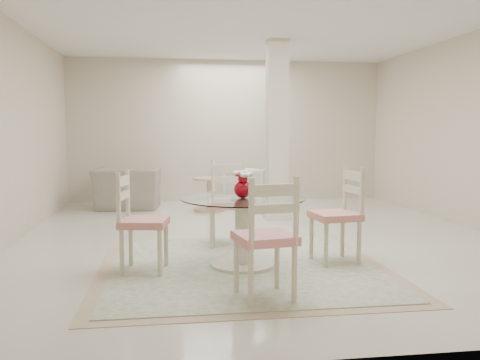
{
  "coord_description": "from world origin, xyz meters",
  "views": [
    {
      "loc": [
        -1.13,
        -6.27,
        1.34
      ],
      "look_at": [
        -0.42,
        -1.21,
        0.85
      ],
      "focal_mm": 38.0,
      "sensor_mm": 36.0,
      "label": 1
    }
  ],
  "objects": [
    {
      "name": "ground",
      "position": [
        0.0,
        0.0,
        0.0
      ],
      "size": [
        7.0,
        7.0,
        0.0
      ],
      "primitive_type": "plane",
      "color": "silver",
      "rests_on": "ground"
    },
    {
      "name": "room_shell",
      "position": [
        0.0,
        0.0,
        1.86
      ],
      "size": [
        6.02,
        7.02,
        2.71
      ],
      "color": "beige",
      "rests_on": "ground"
    },
    {
      "name": "column",
      "position": [
        0.5,
        1.3,
        1.35
      ],
      "size": [
        0.3,
        0.3,
        2.7
      ],
      "primitive_type": "cube",
      "color": "beige",
      "rests_on": "ground"
    },
    {
      "name": "area_rug",
      "position": [
        -0.42,
        -1.41,
        0.01
      ],
      "size": [
        2.8,
        2.8,
        0.02
      ],
      "color": "tan",
      "rests_on": "ground"
    },
    {
      "name": "dining_table",
      "position": [
        -0.42,
        -1.41,
        0.35
      ],
      "size": [
        1.2,
        1.2,
        0.69
      ],
      "rotation": [
        0.0,
        0.0,
        0.04
      ],
      "color": "beige",
      "rests_on": "ground"
    },
    {
      "name": "red_vase",
      "position": [
        -0.42,
        -1.41,
        0.83
      ],
      "size": [
        0.21,
        0.19,
        0.27
      ],
      "color": "#A60514",
      "rests_on": "dining_table"
    },
    {
      "name": "dining_chair_east",
      "position": [
        0.6,
        -1.37,
        0.57
      ],
      "size": [
        0.49,
        0.49,
        1.09
      ],
      "rotation": [
        0.0,
        0.0,
        -1.44
      ],
      "color": "beige",
      "rests_on": "ground"
    },
    {
      "name": "dining_chair_north",
      "position": [
        -0.45,
        -0.39,
        0.58
      ],
      "size": [
        0.5,
        0.5,
        1.11
      ],
      "rotation": [
        0.0,
        0.0,
        -0.13
      ],
      "color": "beige",
      "rests_on": "ground"
    },
    {
      "name": "dining_chair_west",
      "position": [
        -1.44,
        -1.44,
        0.56
      ],
      "size": [
        0.49,
        0.49,
        1.07
      ],
      "rotation": [
        0.0,
        0.0,
        1.41
      ],
      "color": "beige",
      "rests_on": "ground"
    },
    {
      "name": "dining_chair_south",
      "position": [
        -0.37,
        -2.43,
        0.58
      ],
      "size": [
        0.51,
        0.51,
        1.1
      ],
      "rotation": [
        0.0,
        0.0,
        3.32
      ],
      "color": "beige",
      "rests_on": "ground"
    },
    {
      "name": "recliner_taupe",
      "position": [
        -1.84,
        2.69,
        0.35
      ],
      "size": [
        1.16,
        1.04,
        0.7
      ],
      "primitive_type": "imported",
      "rotation": [
        0.0,
        0.0,
        3.05
      ],
      "color": "gray",
      "rests_on": "ground"
    },
    {
      "name": "armchair_white",
      "position": [
        0.3,
        2.93,
        0.34
      ],
      "size": [
        0.96,
        0.97,
        0.69
      ],
      "primitive_type": "imported",
      "rotation": [
        0.0,
        0.0,
        2.75
      ],
      "color": "white",
      "rests_on": "ground"
    },
    {
      "name": "side_table",
      "position": [
        -0.46,
        2.22,
        0.26
      ],
      "size": [
        0.54,
        0.54,
        0.56
      ],
      "color": "#D4B282",
      "rests_on": "ground"
    }
  ]
}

